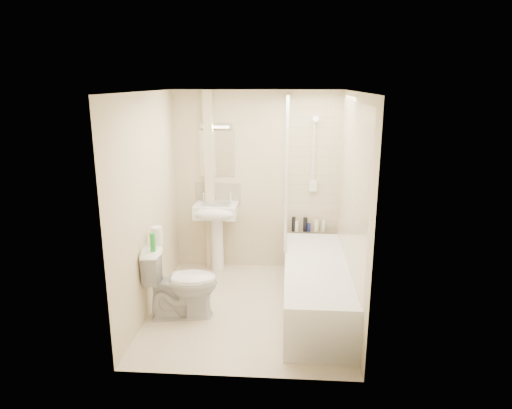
{
  "coord_description": "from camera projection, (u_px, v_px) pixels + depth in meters",
  "views": [
    {
      "loc": [
        0.41,
        -4.69,
        2.5
      ],
      "look_at": [
        0.07,
        0.2,
        1.17
      ],
      "focal_mm": 32.0,
      "sensor_mm": 36.0,
      "label": 1
    }
  ],
  "objects": [
    {
      "name": "wall_right",
      "position": [
        352.0,
        209.0,
        4.81
      ],
      "size": [
        0.02,
        2.5,
        2.4
      ],
      "primitive_type": "cube",
      "color": "beige",
      "rests_on": "ground"
    },
    {
      "name": "shower_fixture",
      "position": [
        314.0,
        158.0,
        5.89
      ],
      "size": [
        0.1,
        0.16,
        0.99
      ],
      "color": "white",
      "rests_on": "wall_back"
    },
    {
      "name": "bottle_blue",
      "position": [
        309.0,
        227.0,
        6.11
      ],
      "size": [
        0.05,
        0.05,
        0.12
      ],
      "primitive_type": "cylinder",
      "color": "navy",
      "rests_on": "bathtub"
    },
    {
      "name": "bathtub",
      "position": [
        316.0,
        286.0,
        5.09
      ],
      "size": [
        0.7,
        2.1,
        0.55
      ],
      "color": "white",
      "rests_on": "ground"
    },
    {
      "name": "toilet_roll_upper",
      "position": [
        157.0,
        232.0,
        4.89
      ],
      "size": [
        0.12,
        0.12,
        0.11
      ],
      "primitive_type": "cylinder",
      "color": "white",
      "rests_on": "toilet_roll_lower"
    },
    {
      "name": "floor",
      "position": [
        249.0,
        308.0,
        5.2
      ],
      "size": [
        2.5,
        2.5,
        0.0
      ],
      "primitive_type": "plane",
      "color": "beige",
      "rests_on": "ground"
    },
    {
      "name": "wall_back",
      "position": [
        257.0,
        182.0,
        6.09
      ],
      "size": [
        2.2,
        0.02,
        2.4
      ],
      "primitive_type": "cube",
      "color": "beige",
      "rests_on": "ground"
    },
    {
      "name": "bottle_white_a",
      "position": [
        297.0,
        226.0,
        6.12
      ],
      "size": [
        0.06,
        0.06,
        0.14
      ],
      "primitive_type": "cylinder",
      "color": "white",
      "rests_on": "bathtub"
    },
    {
      "name": "pipe_boxing",
      "position": [
        210.0,
        182.0,
        6.07
      ],
      "size": [
        0.12,
        0.12,
        2.4
      ],
      "primitive_type": "cube",
      "color": "beige",
      "rests_on": "ground"
    },
    {
      "name": "tile_right",
      "position": [
        352.0,
        187.0,
        4.77
      ],
      "size": [
        0.01,
        2.1,
        1.75
      ],
      "primitive_type": "cube",
      "color": "beige",
      "rests_on": "wall_right"
    },
    {
      "name": "bottle_black_b",
      "position": [
        305.0,
        225.0,
        6.1
      ],
      "size": [
        0.06,
        0.06,
        0.19
      ],
      "primitive_type": "cylinder",
      "color": "black",
      "rests_on": "bathtub"
    },
    {
      "name": "bottle_black_a",
      "position": [
        294.0,
        224.0,
        6.11
      ],
      "size": [
        0.05,
        0.05,
        0.2
      ],
      "primitive_type": "cylinder",
      "color": "black",
      "rests_on": "bathtub"
    },
    {
      "name": "bottle_white_b",
      "position": [
        323.0,
        226.0,
        6.09
      ],
      "size": [
        0.05,
        0.05,
        0.16
      ],
      "primitive_type": "cylinder",
      "color": "silver",
      "rests_on": "bathtub"
    },
    {
      "name": "mirror",
      "position": [
        217.0,
        153.0,
        6.01
      ],
      "size": [
        0.46,
        0.01,
        0.6
      ],
      "primitive_type": "cube",
      "color": "white",
      "rests_on": "wall_back"
    },
    {
      "name": "tile_back",
      "position": [
        314.0,
        166.0,
        5.97
      ],
      "size": [
        0.7,
        0.01,
        1.75
      ],
      "primitive_type": "cube",
      "color": "beige",
      "rests_on": "wall_back"
    },
    {
      "name": "strip_light",
      "position": [
        216.0,
        125.0,
        5.89
      ],
      "size": [
        0.42,
        0.07,
        0.07
      ],
      "primitive_type": "cube",
      "color": "silver",
      "rests_on": "wall_back"
    },
    {
      "name": "wall_left",
      "position": [
        148.0,
        205.0,
        4.96
      ],
      "size": [
        0.02,
        2.5,
        2.4
      ],
      "primitive_type": "cube",
      "color": "beige",
      "rests_on": "ground"
    },
    {
      "name": "shower_screen",
      "position": [
        287.0,
        170.0,
        5.56
      ],
      "size": [
        0.04,
        0.92,
        1.8
      ],
      "color": "white",
      "rests_on": "bathtub"
    },
    {
      "name": "bottle_cream",
      "position": [
        317.0,
        226.0,
        6.09
      ],
      "size": [
        0.06,
        0.06,
        0.17
      ],
      "primitive_type": "cylinder",
      "color": "beige",
      "rests_on": "bathtub"
    },
    {
      "name": "green_bottle",
      "position": [
        153.0,
        242.0,
        4.71
      ],
      "size": [
        0.06,
        0.06,
        0.2
      ],
      "primitive_type": "cylinder",
      "color": "green",
      "rests_on": "toilet"
    },
    {
      "name": "pedestal_sink",
      "position": [
        216.0,
        218.0,
        6.01
      ],
      "size": [
        0.56,
        0.5,
        1.07
      ],
      "color": "white",
      "rests_on": "ground"
    },
    {
      "name": "toilet_roll_lower",
      "position": [
        158.0,
        240.0,
        4.94
      ],
      "size": [
        0.1,
        0.1,
        0.09
      ],
      "primitive_type": "cylinder",
      "color": "white",
      "rests_on": "toilet"
    },
    {
      "name": "toilet",
      "position": [
        181.0,
        282.0,
        4.94
      ],
      "size": [
        0.65,
        0.89,
        0.79
      ],
      "primitive_type": "imported",
      "rotation": [
        0.0,
        0.0,
        1.7
      ],
      "color": "white",
      "rests_on": "ground"
    },
    {
      "name": "ceiling",
      "position": [
        248.0,
        92.0,
        4.57
      ],
      "size": [
        2.2,
        2.5,
        0.02
      ],
      "primitive_type": "cube",
      "color": "white",
      "rests_on": "wall_back"
    },
    {
      "name": "splashback",
      "position": [
        218.0,
        194.0,
        6.16
      ],
      "size": [
        0.6,
        0.02,
        0.3
      ],
      "primitive_type": "cube",
      "color": "beige",
      "rests_on": "wall_back"
    }
  ]
}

